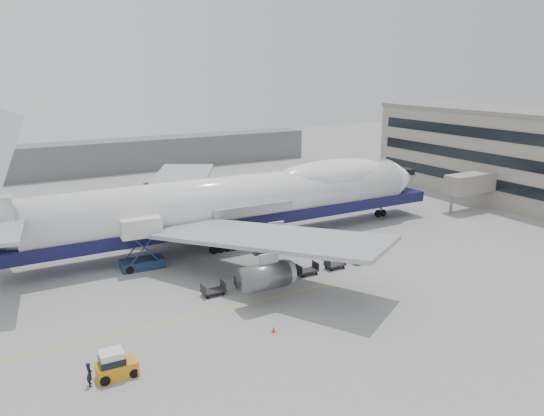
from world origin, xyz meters
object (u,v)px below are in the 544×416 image
baggage_tug (115,365)px  ground_worker (89,374)px  airliner (239,200)px  catering_truck (141,240)px

baggage_tug → ground_worker: size_ratio=1.66×
airliner → ground_worker: bearing=-134.4°
catering_truck → ground_worker: size_ratio=3.32×
baggage_tug → ground_worker: 1.88m
catering_truck → ground_worker: bearing=-112.0°
catering_truck → baggage_tug: catering_truck is taller
airliner → catering_truck: size_ratio=11.02×
airliner → baggage_tug: airliner is taller
airliner → catering_truck: 14.70m
baggage_tug → ground_worker: (-1.87, -0.21, -0.05)m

